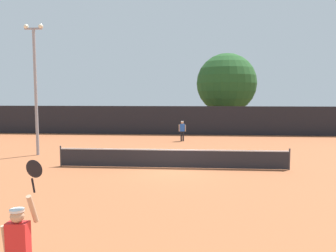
{
  "coord_description": "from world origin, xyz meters",
  "views": [
    {
      "loc": [
        1.08,
        -16.94,
        3.75
      ],
      "look_at": [
        -0.6,
        5.15,
        1.66
      ],
      "focal_mm": 36.22,
      "sensor_mm": 36.0,
      "label": 1
    }
  ],
  "objects_px": {
    "parked_car_mid": "(272,121)",
    "light_pole": "(35,81)",
    "parked_car_near": "(115,119)",
    "player_serving": "(19,241)",
    "player_receiving": "(182,129)",
    "tennis_ball": "(185,162)",
    "large_tree": "(227,83)"
  },
  "relations": [
    {
      "from": "player_serving",
      "to": "large_tree",
      "type": "xyz_separation_m",
      "value": [
        6.57,
        31.42,
        3.75
      ]
    },
    {
      "from": "parked_car_mid",
      "to": "player_receiving",
      "type": "bearing_deg",
      "value": -134.7
    },
    {
      "from": "player_receiving",
      "to": "parked_car_near",
      "type": "height_order",
      "value": "parked_car_near"
    },
    {
      "from": "player_serving",
      "to": "parked_car_mid",
      "type": "distance_m",
      "value": 34.6
    },
    {
      "from": "light_pole",
      "to": "tennis_ball",
      "type": "bearing_deg",
      "value": -11.15
    },
    {
      "from": "tennis_ball",
      "to": "parked_car_mid",
      "type": "height_order",
      "value": "parked_car_mid"
    },
    {
      "from": "tennis_ball",
      "to": "light_pole",
      "type": "xyz_separation_m",
      "value": [
        -9.13,
        1.8,
        4.49
      ]
    },
    {
      "from": "player_receiving",
      "to": "light_pole",
      "type": "xyz_separation_m",
      "value": [
        -8.7,
        -6.85,
        3.55
      ]
    },
    {
      "from": "light_pole",
      "to": "large_tree",
      "type": "relative_size",
      "value": 0.98
    },
    {
      "from": "large_tree",
      "to": "player_receiving",
      "type": "bearing_deg",
      "value": -113.46
    },
    {
      "from": "player_serving",
      "to": "player_receiving",
      "type": "relative_size",
      "value": 1.63
    },
    {
      "from": "large_tree",
      "to": "parked_car_near",
      "type": "relative_size",
      "value": 1.93
    },
    {
      "from": "tennis_ball",
      "to": "light_pole",
      "type": "distance_m",
      "value": 10.34
    },
    {
      "from": "player_serving",
      "to": "tennis_ball",
      "type": "relative_size",
      "value": 38.08
    },
    {
      "from": "light_pole",
      "to": "large_tree",
      "type": "bearing_deg",
      "value": 52.35
    },
    {
      "from": "player_receiving",
      "to": "light_pole",
      "type": "height_order",
      "value": "light_pole"
    },
    {
      "from": "tennis_ball",
      "to": "parked_car_mid",
      "type": "bearing_deg",
      "value": 65.43
    },
    {
      "from": "tennis_ball",
      "to": "large_tree",
      "type": "height_order",
      "value": "large_tree"
    },
    {
      "from": "player_serving",
      "to": "parked_car_mid",
      "type": "relative_size",
      "value": 0.6
    },
    {
      "from": "large_tree",
      "to": "parked_car_mid",
      "type": "xyz_separation_m",
      "value": [
        5.14,
        1.13,
        -4.12
      ]
    },
    {
      "from": "parked_car_near",
      "to": "player_serving",
      "type": "bearing_deg",
      "value": -79.84
    },
    {
      "from": "tennis_ball",
      "to": "player_receiving",
      "type": "bearing_deg",
      "value": 92.87
    },
    {
      "from": "player_receiving",
      "to": "parked_car_mid",
      "type": "xyz_separation_m",
      "value": [
        9.54,
        11.26,
        -0.19
      ]
    },
    {
      "from": "player_serving",
      "to": "parked_car_near",
      "type": "height_order",
      "value": "player_serving"
    },
    {
      "from": "player_receiving",
      "to": "tennis_ball",
      "type": "xyz_separation_m",
      "value": [
        0.43,
        -8.65,
        -0.94
      ]
    },
    {
      "from": "tennis_ball",
      "to": "light_pole",
      "type": "bearing_deg",
      "value": 168.85
    },
    {
      "from": "light_pole",
      "to": "large_tree",
      "type": "distance_m",
      "value": 21.45
    },
    {
      "from": "tennis_ball",
      "to": "parked_car_mid",
      "type": "relative_size",
      "value": 0.02
    },
    {
      "from": "player_serving",
      "to": "tennis_ball",
      "type": "xyz_separation_m",
      "value": [
        2.61,
        12.64,
        -1.12
      ]
    },
    {
      "from": "parked_car_mid",
      "to": "light_pole",
      "type": "bearing_deg",
      "value": -139.65
    },
    {
      "from": "parked_car_near",
      "to": "large_tree",
      "type": "bearing_deg",
      "value": -13.71
    },
    {
      "from": "player_serving",
      "to": "light_pole",
      "type": "distance_m",
      "value": 16.21
    }
  ]
}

